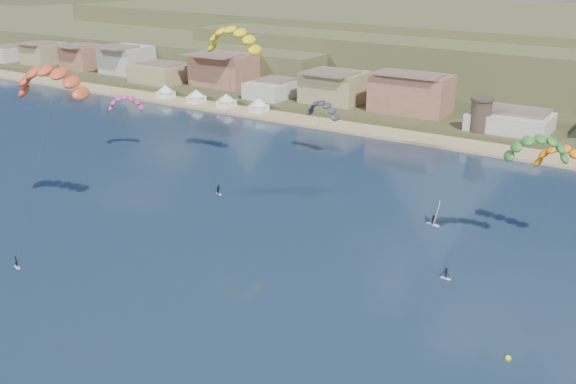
{
  "coord_description": "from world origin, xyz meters",
  "views": [
    {
      "loc": [
        49.65,
        -44.96,
        43.87
      ],
      "look_at": [
        0.0,
        32.0,
        10.0
      ],
      "focal_mm": 39.87,
      "sensor_mm": 36.0,
      "label": 1
    }
  ],
  "objects_px": {
    "kitesurfer_red": "(50,76)",
    "kitesurfer_green": "(537,145)",
    "watchtower": "(481,115)",
    "kitesurfer_yellow": "(233,36)",
    "buoy": "(508,358)",
    "windsurfer": "(434,218)"
  },
  "relations": [
    {
      "from": "kitesurfer_red",
      "to": "kitesurfer_green",
      "type": "xyz_separation_m",
      "value": [
        69.55,
        28.92,
        -7.59
      ]
    },
    {
      "from": "watchtower",
      "to": "kitesurfer_yellow",
      "type": "xyz_separation_m",
      "value": [
        -36.06,
        -54.4,
        22.41
      ]
    },
    {
      "from": "kitesurfer_red",
      "to": "buoy",
      "type": "bearing_deg",
      "value": 0.98
    },
    {
      "from": "kitesurfer_green",
      "to": "windsurfer",
      "type": "bearing_deg",
      "value": 161.5
    },
    {
      "from": "kitesurfer_yellow",
      "to": "kitesurfer_green",
      "type": "bearing_deg",
      "value": -9.39
    },
    {
      "from": "kitesurfer_red",
      "to": "buoy",
      "type": "distance_m",
      "value": 79.17
    },
    {
      "from": "watchtower",
      "to": "buoy",
      "type": "relative_size",
      "value": 11.92
    },
    {
      "from": "watchtower",
      "to": "kitesurfer_yellow",
      "type": "distance_m",
      "value": 69.01
    },
    {
      "from": "kitesurfer_yellow",
      "to": "windsurfer",
      "type": "height_order",
      "value": "kitesurfer_yellow"
    },
    {
      "from": "watchtower",
      "to": "kitesurfer_red",
      "type": "relative_size",
      "value": 0.28
    },
    {
      "from": "kitesurfer_red",
      "to": "kitesurfer_yellow",
      "type": "relative_size",
      "value": 0.94
    },
    {
      "from": "kitesurfer_yellow",
      "to": "windsurfer",
      "type": "distance_m",
      "value": 54.38
    },
    {
      "from": "kitesurfer_red",
      "to": "buoy",
      "type": "relative_size",
      "value": 42.46
    },
    {
      "from": "kitesurfer_yellow",
      "to": "windsurfer",
      "type": "bearing_deg",
      "value": -6.1
    },
    {
      "from": "watchtower",
      "to": "kitesurfer_red",
      "type": "xyz_separation_m",
      "value": [
        -42.77,
        -93.72,
        19.46
      ]
    },
    {
      "from": "kitesurfer_red",
      "to": "windsurfer",
      "type": "bearing_deg",
      "value": 32.75
    },
    {
      "from": "kitesurfer_red",
      "to": "kitesurfer_yellow",
      "type": "distance_m",
      "value": 40.0
    },
    {
      "from": "watchtower",
      "to": "kitesurfer_green",
      "type": "height_order",
      "value": "kitesurfer_green"
    },
    {
      "from": "kitesurfer_red",
      "to": "kitesurfer_green",
      "type": "relative_size",
      "value": 1.35
    },
    {
      "from": "watchtower",
      "to": "buoy",
      "type": "distance_m",
      "value": 98.06
    },
    {
      "from": "watchtower",
      "to": "windsurfer",
      "type": "relative_size",
      "value": 2.05
    },
    {
      "from": "kitesurfer_yellow",
      "to": "kitesurfer_green",
      "type": "height_order",
      "value": "kitesurfer_yellow"
    }
  ]
}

